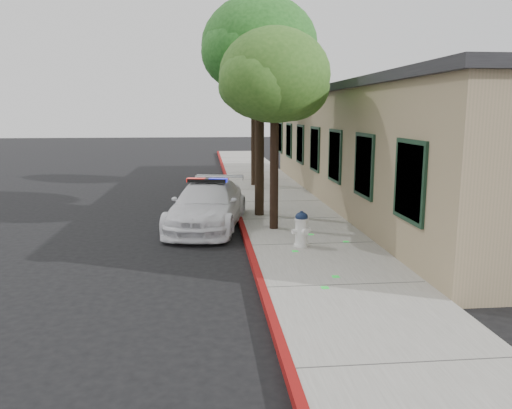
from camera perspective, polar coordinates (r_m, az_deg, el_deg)
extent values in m
plane|color=black|center=(9.44, 0.42, -10.22)|extent=(120.00, 120.00, 0.00)
cube|color=gray|center=(12.48, 6.29, -4.74)|extent=(3.20, 60.00, 0.15)
cube|color=maroon|center=(12.26, -0.80, -4.94)|extent=(0.14, 60.00, 0.16)
cube|color=#937E60|center=(19.40, 17.62, 6.01)|extent=(7.00, 20.00, 4.00)
cube|color=black|center=(19.37, 17.97, 12.27)|extent=(7.30, 20.30, 0.24)
cube|color=black|center=(10.70, 16.99, 2.57)|extent=(0.08, 1.48, 1.68)
cube|color=black|center=(13.50, 12.12, 4.33)|extent=(0.08, 1.48, 1.68)
cube|color=black|center=(16.37, 8.92, 5.47)|extent=(0.08, 1.48, 1.68)
cube|color=black|center=(19.28, 6.68, 6.25)|extent=(0.08, 1.48, 1.68)
cube|color=black|center=(22.21, 5.02, 6.82)|extent=(0.08, 1.48, 1.68)
cube|color=black|center=(25.16, 3.75, 7.26)|extent=(0.08, 1.48, 1.68)
cube|color=black|center=(28.12, 2.74, 7.60)|extent=(0.08, 1.48, 1.68)
imported|color=white|center=(14.65, -5.51, -0.08)|extent=(2.72, 4.88, 1.34)
cube|color=black|center=(14.54, -5.56, 2.74)|extent=(1.23, 0.51, 0.10)
cube|color=red|center=(14.60, -6.79, 2.77)|extent=(0.56, 0.34, 0.11)
cube|color=#0D11E0|center=(14.48, -4.31, 2.75)|extent=(0.56, 0.34, 0.11)
cylinder|color=white|center=(12.20, 5.13, -4.56)|extent=(0.36, 0.36, 0.06)
cylinder|color=white|center=(12.12, 5.15, -3.11)|extent=(0.29, 0.29, 0.58)
cylinder|color=white|center=(12.06, 5.17, -1.68)|extent=(0.33, 0.33, 0.04)
ellipsoid|color=#0E1A36|center=(12.04, 5.18, -1.39)|extent=(0.30, 0.30, 0.23)
cylinder|color=#0E1A36|center=(12.02, 5.19, -0.91)|extent=(0.07, 0.07, 0.06)
cylinder|color=white|center=(12.04, 4.40, -3.07)|extent=(0.15, 0.15, 0.12)
cylinder|color=white|center=(12.20, 5.89, -2.91)|extent=(0.15, 0.15, 0.12)
cylinder|color=white|center=(11.96, 5.55, -3.07)|extent=(0.18, 0.16, 0.15)
cylinder|color=black|center=(13.74, 2.07, 4.04)|extent=(0.24, 0.24, 3.30)
ellipsoid|color=#2B541A|center=(13.68, 2.14, 14.40)|extent=(2.94, 2.94, 2.50)
ellipsoid|color=#2B541A|center=(14.04, 3.76, 13.16)|extent=(2.20, 2.20, 1.87)
ellipsoid|color=#2B541A|center=(13.33, 0.81, 13.72)|extent=(2.29, 2.29, 1.95)
cylinder|color=black|center=(15.55, 0.39, 6.28)|extent=(0.29, 0.29, 4.11)
ellipsoid|color=#1C4E18|center=(15.63, 0.40, 17.51)|extent=(3.44, 3.44, 2.93)
ellipsoid|color=#1C4E18|center=(16.04, 1.64, 16.13)|extent=(2.78, 2.78, 2.36)
ellipsoid|color=#1C4E18|center=(15.27, -1.02, 16.84)|extent=(2.66, 2.66, 2.26)
cylinder|color=black|center=(22.18, -0.23, 6.74)|extent=(0.26, 0.26, 3.51)
ellipsoid|color=#375D1D|center=(22.17, -0.23, 13.61)|extent=(3.01, 3.01, 2.56)
ellipsoid|color=#375D1D|center=(22.34, 1.11, 12.81)|extent=(2.31, 2.31, 1.96)
ellipsoid|color=#375D1D|center=(21.87, -1.07, 13.13)|extent=(2.41, 2.41, 2.05)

